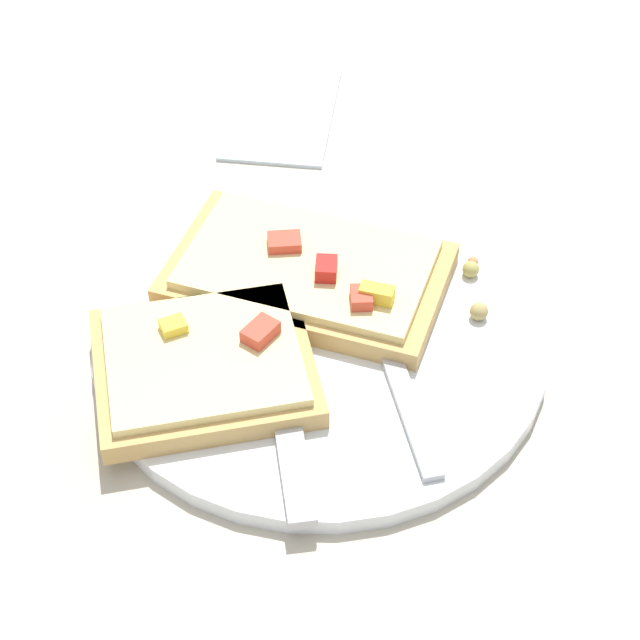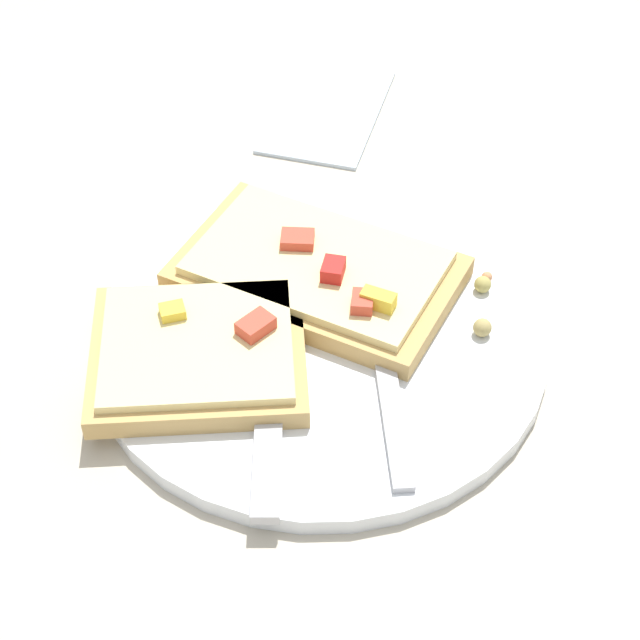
% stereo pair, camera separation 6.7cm
% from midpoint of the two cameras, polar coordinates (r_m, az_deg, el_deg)
% --- Properties ---
extents(ground_plane, '(4.00, 4.00, 0.00)m').
position_cam_midpoint_polar(ground_plane, '(0.68, 2.79, -1.44)').
color(ground_plane, '#BCB29E').
extents(plate, '(0.29, 0.29, 0.01)m').
position_cam_midpoint_polar(plate, '(0.68, 2.81, -1.09)').
color(plate, white).
rests_on(plate, ground).
extents(fork, '(0.19, 0.08, 0.01)m').
position_cam_midpoint_polar(fork, '(0.67, 6.20, -1.54)').
color(fork, '#B7B7BC').
rests_on(fork, plate).
extents(knife, '(0.19, 0.07, 0.01)m').
position_cam_midpoint_polar(knife, '(0.63, 0.22, -4.70)').
color(knife, '#B7B7BC').
rests_on(knife, plate).
extents(pizza_slice_main, '(0.14, 0.20, 0.03)m').
position_cam_midpoint_polar(pizza_slice_main, '(0.70, 2.61, 2.49)').
color(pizza_slice_main, tan).
rests_on(pizza_slice_main, plate).
extents(pizza_slice_corner, '(0.15, 0.16, 0.03)m').
position_cam_midpoint_polar(pizza_slice_corner, '(0.65, -3.60, -1.84)').
color(pizza_slice_corner, tan).
rests_on(pizza_slice_corner, plate).
extents(crumb_scatter, '(0.09, 0.11, 0.01)m').
position_cam_midpoint_polar(crumb_scatter, '(0.69, 8.28, 0.39)').
color(crumb_scatter, tan).
rests_on(crumb_scatter, plate).
extents(napkin, '(0.14, 0.08, 0.01)m').
position_cam_midpoint_polar(napkin, '(0.88, 2.60, 11.02)').
color(napkin, silver).
rests_on(napkin, ground).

